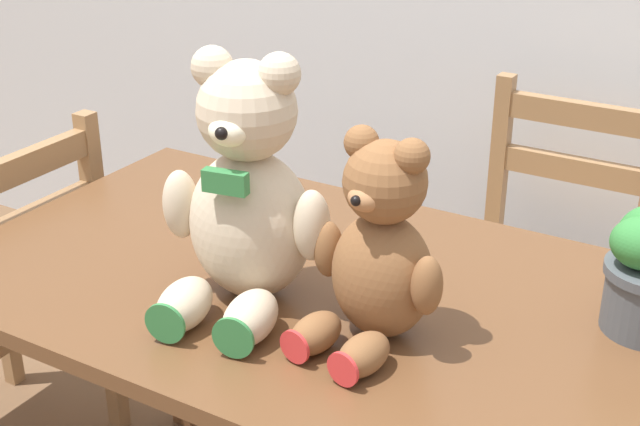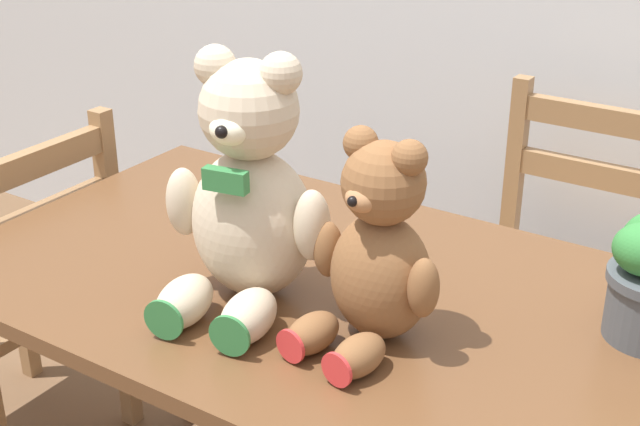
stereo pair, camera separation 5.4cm
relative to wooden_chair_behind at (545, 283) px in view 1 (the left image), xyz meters
The scene contains 4 objects.
dining_table 0.79m from the wooden_chair_behind, 102.57° to the right, with size 1.36×0.77×0.75m.
wooden_chair_behind is the anchor object (origin of this frame).
teddy_bear_left 1.01m from the wooden_chair_behind, 107.51° to the right, with size 0.30×0.31×0.42m.
teddy_bear_right 0.96m from the wooden_chair_behind, 92.12° to the right, with size 0.23×0.25×0.33m.
Camera 1 is at (0.66, -0.77, 1.50)m, focal length 50.00 mm.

